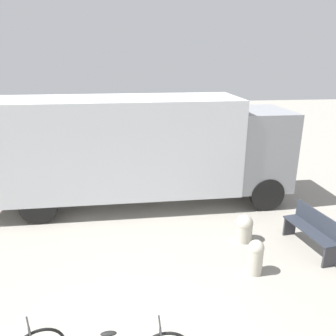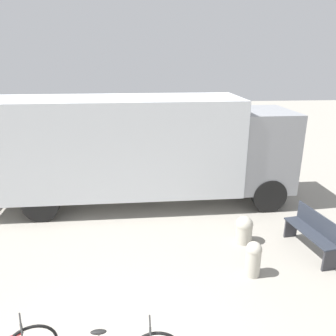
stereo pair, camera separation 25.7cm
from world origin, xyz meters
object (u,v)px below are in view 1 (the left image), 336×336
bollard_near_bench (255,256)px  bollard_far_bench (244,228)px  delivery_truck (136,147)px  park_bench (312,229)px

bollard_near_bench → bollard_far_bench: (0.20, 1.27, -0.06)m
delivery_truck → park_bench: bearing=-38.2°
delivery_truck → park_bench: 5.22m
bollard_near_bench → delivery_truck: bearing=121.9°
park_bench → bollard_far_bench: park_bench is taller
bollard_near_bench → bollard_far_bench: bearing=81.1°
park_bench → bollard_far_bench: (-1.45, 0.54, -0.17)m
park_bench → bollard_near_bench: 1.81m
park_bench → bollard_near_bench: park_bench is taller
delivery_truck → bollard_near_bench: size_ratio=11.73×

